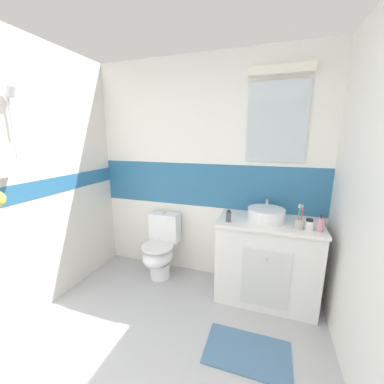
{
  "coord_description": "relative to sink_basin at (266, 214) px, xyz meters",
  "views": [
    {
      "loc": [
        0.71,
        -0.17,
        1.64
      ],
      "look_at": [
        0.06,
        1.79,
        1.16
      ],
      "focal_mm": 22.03,
      "sensor_mm": 36.0,
      "label": 1
    }
  ],
  "objects": [
    {
      "name": "vanity_cabinet",
      "position": [
        0.03,
        -0.0,
        -0.49
      ],
      "size": [
        0.98,
        0.55,
        0.85
      ],
      "color": "white",
      "rests_on": "ground_plane"
    },
    {
      "name": "ground_plane",
      "position": [
        -0.7,
        -0.94,
        -0.93
      ],
      "size": [
        3.2,
        3.48,
        0.04
      ],
      "primitive_type": "cube",
      "color": "#B2B2B7"
    },
    {
      "name": "sink_basin",
      "position": [
        0.0,
        0.0,
        0.0
      ],
      "size": [
        0.35,
        0.4,
        0.17
      ],
      "color": "white",
      "rests_on": "vanity_cabinet"
    },
    {
      "name": "wall_back_tiled",
      "position": [
        -0.69,
        0.31,
        0.35
      ],
      "size": [
        3.2,
        0.2,
        2.5
      ],
      "color": "white",
      "rests_on": "ground_plane"
    },
    {
      "name": "soap_dispenser",
      "position": [
        0.45,
        -0.15,
        -0.0
      ],
      "size": [
        0.05,
        0.05,
        0.16
      ],
      "color": "pink",
      "rests_on": "vanity_cabinet"
    },
    {
      "name": "hair_gel_jar",
      "position": [
        0.37,
        -0.14,
        -0.02
      ],
      "size": [
        0.08,
        0.08,
        0.1
      ],
      "color": "white",
      "rests_on": "vanity_cabinet"
    },
    {
      "name": "wall_left_shower_alcove",
      "position": [
        -2.05,
        -0.94,
        0.34
      ],
      "size": [
        0.24,
        3.48,
        2.5
      ],
      "color": "silver",
      "rests_on": "ground_plane"
    },
    {
      "name": "bath_mat",
      "position": [
        -0.06,
        -0.74,
        -0.91
      ],
      "size": [
        0.65,
        0.41,
        0.01
      ],
      "primitive_type": "cube",
      "color": "#4C7299",
      "rests_on": "ground_plane"
    },
    {
      "name": "toilet",
      "position": [
        -1.17,
        0.02,
        -0.56
      ],
      "size": [
        0.37,
        0.5,
        0.77
      ],
      "color": "white",
      "rests_on": "ground_plane"
    },
    {
      "name": "toothbrush_cup",
      "position": [
        0.28,
        -0.15,
        -0.0
      ],
      "size": [
        0.06,
        0.06,
        0.23
      ],
      "color": "#B2ADA3",
      "rests_on": "vanity_cabinet"
    },
    {
      "name": "perfume_flask_small",
      "position": [
        -0.34,
        -0.16,
        -0.01
      ],
      "size": [
        0.04,
        0.03,
        0.12
      ],
      "color": "#4C4C51",
      "rests_on": "vanity_cabinet"
    }
  ]
}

